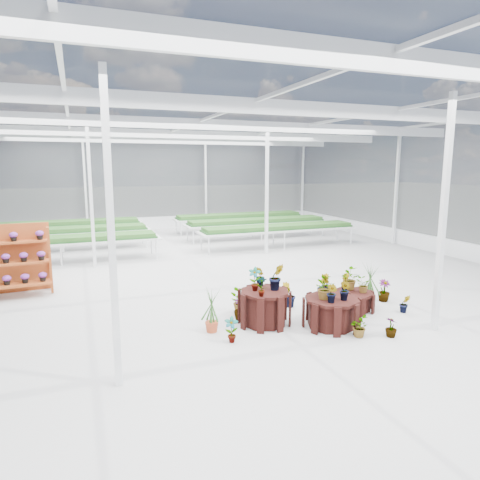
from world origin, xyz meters
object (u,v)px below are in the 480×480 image
object	(u,v)px
plinth_tall	(264,307)
plinth_mid	(332,312)
plinth_low	(352,301)
shelf_rack	(15,261)

from	to	relation	value
plinth_tall	plinth_mid	size ratio (longest dim) A/B	0.93
plinth_tall	plinth_mid	bearing A→B (deg)	-26.57
plinth_mid	plinth_tall	bearing A→B (deg)	153.43
plinth_low	shelf_rack	distance (m)	8.14
plinth_tall	shelf_rack	size ratio (longest dim) A/B	0.59
plinth_low	shelf_rack	bearing A→B (deg)	151.43
plinth_tall	plinth_low	distance (m)	2.21
plinth_mid	shelf_rack	distance (m)	7.67
plinth_low	shelf_rack	xyz separation A→B (m)	(-7.12, 3.88, 0.67)
plinth_mid	plinth_low	xyz separation A→B (m)	(1.00, 0.70, -0.09)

